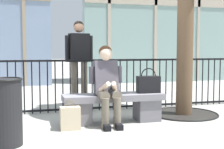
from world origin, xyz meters
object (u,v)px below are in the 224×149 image
(shopping_bag, at_px, (70,118))
(trash_can, at_px, (5,111))
(seated_person_with_phone, at_px, (107,82))
(stone_bench, at_px, (114,105))
(bystander_at_railing, at_px, (79,57))
(handbag_on_bench, at_px, (148,84))

(shopping_bag, distance_m, trash_can, 1.04)
(seated_person_with_phone, relative_size, trash_can, 1.49)
(stone_bench, xyz_separation_m, shopping_bag, (-0.73, -0.28, -0.10))
(seated_person_with_phone, bearing_deg, trash_can, -154.01)
(seated_person_with_phone, relative_size, bystander_at_railing, 0.71)
(shopping_bag, height_order, bystander_at_railing, bystander_at_railing)
(bystander_at_railing, bearing_deg, handbag_on_bench, -59.54)
(stone_bench, relative_size, bystander_at_railing, 0.94)
(trash_can, bearing_deg, bystander_at_railing, 61.02)
(handbag_on_bench, distance_m, trash_can, 2.32)
(handbag_on_bench, bearing_deg, seated_person_with_phone, -170.66)
(stone_bench, relative_size, handbag_on_bench, 3.98)
(shopping_bag, distance_m, bystander_at_railing, 2.00)
(bystander_at_railing, height_order, trash_can, bystander_at_railing)
(handbag_on_bench, height_order, shopping_bag, handbag_on_bench)
(seated_person_with_phone, xyz_separation_m, bystander_at_railing, (-0.16, 1.61, 0.35))
(shopping_bag, bearing_deg, stone_bench, 21.28)
(seated_person_with_phone, relative_size, shopping_bag, 2.88)
(stone_bench, height_order, seated_person_with_phone, seated_person_with_phone)
(stone_bench, height_order, bystander_at_railing, bystander_at_railing)
(trash_can, bearing_deg, stone_bench, 27.71)
(stone_bench, distance_m, shopping_bag, 0.79)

